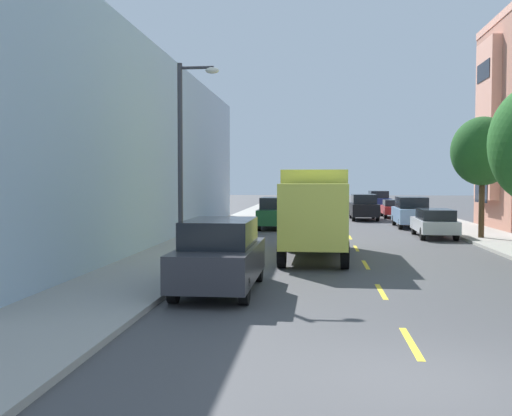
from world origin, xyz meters
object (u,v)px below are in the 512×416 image
(parked_suv_navy, at_px, (378,200))
(moving_black_sedan, at_px, (364,207))
(street_tree_third, at_px, (483,151))
(street_lamp, at_px, (185,150))
(parked_sedan_red, at_px, (394,208))
(parked_suv_forest, at_px, (275,213))
(delivery_box_truck, at_px, (315,208))
(parked_suv_sky, at_px, (411,212))
(parked_suv_charcoal, at_px, (220,255))
(parked_wagon_silver, at_px, (434,222))
(parked_suv_burgundy, at_px, (292,200))
(parked_sedan_orange, at_px, (284,209))

(parked_suv_navy, relative_size, moving_black_sedan, 1.01)
(street_tree_third, distance_m, street_lamp, 16.85)
(street_lamp, distance_m, parked_sedan_red, 31.11)
(parked_suv_navy, relative_size, parked_suv_forest, 1.01)
(moving_black_sedan, bearing_deg, parked_suv_forest, -124.87)
(delivery_box_truck, xyz_separation_m, moving_black_sedan, (3.60, 21.61, -0.92))
(street_tree_third, bearing_deg, parked_suv_navy, 93.89)
(moving_black_sedan, bearing_deg, delivery_box_truck, -99.45)
(delivery_box_truck, height_order, parked_suv_navy, delivery_box_truck)
(parked_suv_sky, bearing_deg, delivery_box_truck, -112.18)
(street_tree_third, relative_size, parked_suv_charcoal, 1.24)
(parked_wagon_silver, bearing_deg, street_lamp, -129.24)
(street_lamp, bearing_deg, parked_suv_charcoal, -62.24)
(parked_suv_burgundy, xyz_separation_m, parked_sedan_red, (8.65, -11.97, -0.24))
(delivery_box_truck, relative_size, parked_suv_charcoal, 1.64)
(street_tree_third, bearing_deg, delivery_box_truck, -139.63)
(parked_suv_navy, height_order, parked_suv_charcoal, same)
(delivery_box_truck, bearing_deg, parked_suv_forest, 100.76)
(street_lamp, relative_size, parked_suv_burgundy, 1.36)
(parked_sedan_red, bearing_deg, parked_suv_sky, -91.08)
(street_lamp, xyz_separation_m, moving_black_sedan, (7.74, 26.11, -2.97))
(parked_suv_navy, bearing_deg, parked_suv_charcoal, -101.15)
(parked_sedan_red, height_order, parked_suv_charcoal, parked_suv_charcoal)
(street_lamp, relative_size, parked_sedan_red, 1.45)
(street_tree_third, xyz_separation_m, parked_suv_navy, (-2.00, 29.48, -3.41))
(parked_suv_burgundy, bearing_deg, moving_black_sedan, -68.09)
(parked_wagon_silver, bearing_deg, parked_suv_sky, 91.18)
(parked_sedan_red, bearing_deg, street_tree_third, -83.55)
(parked_suv_burgundy, relative_size, parked_suv_charcoal, 1.00)
(parked_sedan_orange, distance_m, parked_suv_charcoal, 30.62)
(parked_sedan_orange, bearing_deg, parked_suv_navy, 57.21)
(parked_suv_sky, bearing_deg, moving_black_sedan, 109.38)
(street_lamp, bearing_deg, parked_sedan_orange, 86.53)
(parked_wagon_silver, relative_size, moving_black_sedan, 0.99)
(parked_sedan_red, bearing_deg, parked_wagon_silver, -90.17)
(parked_suv_sky, bearing_deg, street_lamp, -117.83)
(parked_suv_burgundy, distance_m, parked_wagon_silver, 29.80)
(parked_suv_burgundy, height_order, parked_sedan_red, parked_suv_burgundy)
(parked_sedan_orange, distance_m, moving_black_sedan, 6.23)
(street_lamp, height_order, parked_suv_charcoal, street_lamp)
(parked_wagon_silver, bearing_deg, parked_suv_forest, 150.77)
(parked_suv_sky, bearing_deg, parked_sedan_red, 88.92)
(street_lamp, height_order, parked_suv_sky, street_lamp)
(parked_sedan_orange, bearing_deg, parked_sedan_red, 11.00)
(delivery_box_truck, height_order, parked_suv_charcoal, delivery_box_truck)
(parked_suv_sky, height_order, moving_black_sedan, same)
(delivery_box_truck, bearing_deg, parked_suv_sky, 67.82)
(delivery_box_truck, xyz_separation_m, parked_suv_navy, (6.20, 36.45, -0.92))
(parked_suv_burgundy, distance_m, parked_sedan_orange, 13.66)
(parked_suv_charcoal, bearing_deg, street_tree_third, 53.80)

